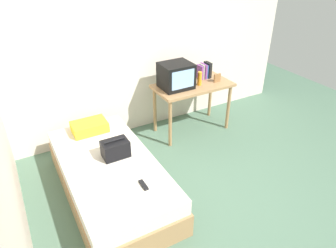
{
  "coord_description": "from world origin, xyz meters",
  "views": [
    {
      "loc": [
        -1.75,
        -2.03,
        2.58
      ],
      "look_at": [
        -0.1,
        0.95,
        0.57
      ],
      "focal_mm": 32.9,
      "sensor_mm": 36.0,
      "label": 1
    }
  ],
  "objects_px": {
    "desk": "(193,91)",
    "magazine": "(104,186)",
    "handbag": "(115,149)",
    "water_bottle": "(200,79)",
    "pillow": "(90,127)",
    "remote_dark": "(144,185)",
    "picture_frame": "(217,78)",
    "tv": "(176,76)",
    "book_row": "(204,71)",
    "bed": "(111,178)"
  },
  "relations": [
    {
      "from": "desk",
      "to": "picture_frame",
      "type": "height_order",
      "value": "picture_frame"
    },
    {
      "from": "water_bottle",
      "to": "picture_frame",
      "type": "height_order",
      "value": "water_bottle"
    },
    {
      "from": "picture_frame",
      "to": "bed",
      "type": "bearing_deg",
      "value": -161.21
    },
    {
      "from": "handbag",
      "to": "bed",
      "type": "bearing_deg",
      "value": -152.89
    },
    {
      "from": "desk",
      "to": "magazine",
      "type": "bearing_deg",
      "value": -147.63
    },
    {
      "from": "desk",
      "to": "magazine",
      "type": "relative_size",
      "value": 4.0
    },
    {
      "from": "pillow",
      "to": "bed",
      "type": "bearing_deg",
      "value": -90.79
    },
    {
      "from": "desk",
      "to": "picture_frame",
      "type": "xyz_separation_m",
      "value": [
        0.37,
        -0.09,
        0.16
      ]
    },
    {
      "from": "tv",
      "to": "remote_dark",
      "type": "bearing_deg",
      "value": -130.77
    },
    {
      "from": "bed",
      "to": "tv",
      "type": "xyz_separation_m",
      "value": [
        1.34,
        0.79,
        0.73
      ]
    },
    {
      "from": "pillow",
      "to": "magazine",
      "type": "xyz_separation_m",
      "value": [
        -0.18,
        -1.1,
        -0.06
      ]
    },
    {
      "from": "water_bottle",
      "to": "book_row",
      "type": "distance_m",
      "value": 0.3
    },
    {
      "from": "magazine",
      "to": "tv",
      "type": "bearing_deg",
      "value": 37.52
    },
    {
      "from": "tv",
      "to": "handbag",
      "type": "bearing_deg",
      "value": -148.92
    },
    {
      "from": "pillow",
      "to": "handbag",
      "type": "xyz_separation_m",
      "value": [
        0.1,
        -0.68,
        0.04
      ]
    },
    {
      "from": "remote_dark",
      "to": "book_row",
      "type": "bearing_deg",
      "value": 40.11
    },
    {
      "from": "pillow",
      "to": "magazine",
      "type": "relative_size",
      "value": 1.52
    },
    {
      "from": "book_row",
      "to": "picture_frame",
      "type": "distance_m",
      "value": 0.25
    },
    {
      "from": "book_row",
      "to": "pillow",
      "type": "height_order",
      "value": "book_row"
    },
    {
      "from": "water_bottle",
      "to": "handbag",
      "type": "xyz_separation_m",
      "value": [
        -1.57,
        -0.65,
        -0.31
      ]
    },
    {
      "from": "picture_frame",
      "to": "pillow",
      "type": "height_order",
      "value": "picture_frame"
    },
    {
      "from": "pillow",
      "to": "handbag",
      "type": "relative_size",
      "value": 1.46
    },
    {
      "from": "desk",
      "to": "handbag",
      "type": "relative_size",
      "value": 3.87
    },
    {
      "from": "handbag",
      "to": "desk",
      "type": "bearing_deg",
      "value": 25.35
    },
    {
      "from": "handbag",
      "to": "water_bottle",
      "type": "bearing_deg",
      "value": 22.4
    },
    {
      "from": "tv",
      "to": "water_bottle",
      "type": "height_order",
      "value": "tv"
    },
    {
      "from": "handbag",
      "to": "remote_dark",
      "type": "xyz_separation_m",
      "value": [
        0.06,
        -0.61,
        -0.09
      ]
    },
    {
      "from": "picture_frame",
      "to": "handbag",
      "type": "xyz_separation_m",
      "value": [
        -1.87,
        -0.62,
        -0.27
      ]
    },
    {
      "from": "magazine",
      "to": "remote_dark",
      "type": "bearing_deg",
      "value": -28.4
    },
    {
      "from": "tv",
      "to": "pillow",
      "type": "height_order",
      "value": "tv"
    },
    {
      "from": "magazine",
      "to": "handbag",
      "type": "bearing_deg",
      "value": 55.85
    },
    {
      "from": "bed",
      "to": "magazine",
      "type": "height_order",
      "value": "magazine"
    },
    {
      "from": "picture_frame",
      "to": "water_bottle",
      "type": "bearing_deg",
      "value": 174.24
    },
    {
      "from": "desk",
      "to": "tv",
      "type": "bearing_deg",
      "value": 174.49
    },
    {
      "from": "bed",
      "to": "book_row",
      "type": "height_order",
      "value": "book_row"
    },
    {
      "from": "desk",
      "to": "magazine",
      "type": "distance_m",
      "value": 2.13
    },
    {
      "from": "water_bottle",
      "to": "handbag",
      "type": "relative_size",
      "value": 0.68
    },
    {
      "from": "bed",
      "to": "desk",
      "type": "xyz_separation_m",
      "value": [
        1.61,
        0.77,
        0.45
      ]
    },
    {
      "from": "water_bottle",
      "to": "tv",
      "type": "bearing_deg",
      "value": 165.3
    },
    {
      "from": "bed",
      "to": "desk",
      "type": "height_order",
      "value": "desk"
    },
    {
      "from": "pillow",
      "to": "remote_dark",
      "type": "relative_size",
      "value": 2.82
    },
    {
      "from": "pillow",
      "to": "picture_frame",
      "type": "bearing_deg",
      "value": -1.74
    },
    {
      "from": "tv",
      "to": "handbag",
      "type": "height_order",
      "value": "tv"
    },
    {
      "from": "tv",
      "to": "picture_frame",
      "type": "height_order",
      "value": "tv"
    },
    {
      "from": "desk",
      "to": "pillow",
      "type": "xyz_separation_m",
      "value": [
        -1.6,
        -0.03,
        -0.14
      ]
    },
    {
      "from": "tv",
      "to": "book_row",
      "type": "height_order",
      "value": "tv"
    },
    {
      "from": "water_bottle",
      "to": "desk",
      "type": "bearing_deg",
      "value": 137.08
    },
    {
      "from": "bed",
      "to": "magazine",
      "type": "xyz_separation_m",
      "value": [
        -0.17,
        -0.36,
        0.24
      ]
    },
    {
      "from": "handbag",
      "to": "tv",
      "type": "bearing_deg",
      "value": 31.08
    },
    {
      "from": "desk",
      "to": "water_bottle",
      "type": "relative_size",
      "value": 5.71
    }
  ]
}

